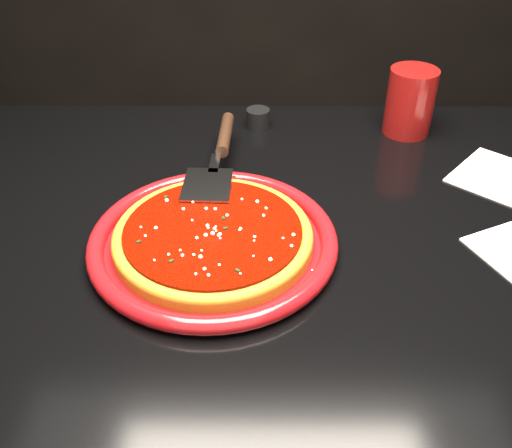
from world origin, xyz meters
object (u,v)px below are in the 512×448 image
(plate, at_px, (213,241))
(ramekin, at_px, (258,118))
(table, at_px, (281,378))
(pizza_server, at_px, (218,155))
(cup, at_px, (410,102))

(plate, distance_m, ramekin, 0.38)
(table, xyz_separation_m, plate, (-0.11, -0.07, 0.39))
(pizza_server, bearing_deg, ramekin, 73.52)
(pizza_server, height_order, cup, cup)
(plate, relative_size, cup, 2.84)
(plate, bearing_deg, ramekin, 80.56)
(table, relative_size, pizza_server, 3.83)
(pizza_server, bearing_deg, cup, 28.28)
(ramekin, bearing_deg, table, -81.88)
(table, relative_size, cup, 9.74)
(pizza_server, relative_size, cup, 2.54)
(plate, relative_size, ramekin, 7.76)
(table, height_order, pizza_server, pizza_server)
(cup, bearing_deg, pizza_server, -154.03)
(plate, xyz_separation_m, pizza_server, (-0.00, 0.19, 0.03))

